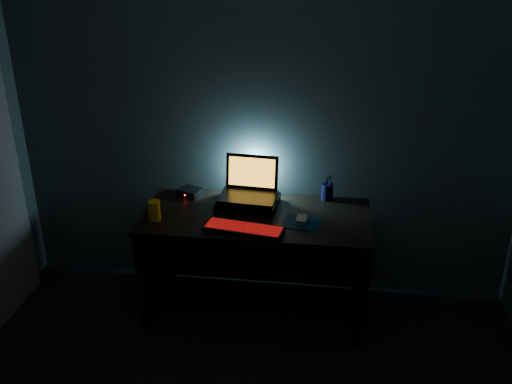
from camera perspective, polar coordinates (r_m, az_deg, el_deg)
room at (r=2.11m, az=-5.78°, el=-9.79°), size 3.50×4.00×2.50m
desk at (r=3.91m, az=0.10°, el=-5.31°), size 1.50×0.70×0.75m
riser at (r=3.84m, az=-0.81°, el=-1.00°), size 0.42×0.33×0.06m
laptop at (r=3.85m, az=-0.65°, el=0.53°), size 0.40×0.31×0.26m
keyboard at (r=3.53m, az=-1.23°, el=-3.71°), size 0.51×0.23×0.03m
mousepad at (r=3.65m, az=4.58°, el=-3.04°), size 0.24×0.22×0.00m
mouse at (r=3.64m, az=4.59°, el=-2.78°), size 0.07×0.11×0.03m
pen_cup at (r=3.96m, az=7.14°, el=0.04°), size 0.10×0.10×0.11m
juice_glass at (r=3.70m, az=-10.11°, el=-1.84°), size 0.09×0.09×0.13m
router at (r=4.03m, az=-6.60°, el=-0.01°), size 0.19×0.17×0.05m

